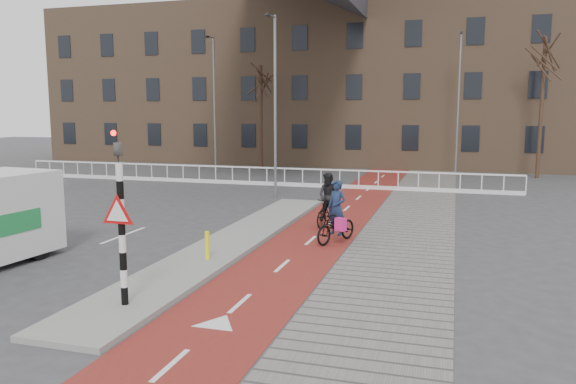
# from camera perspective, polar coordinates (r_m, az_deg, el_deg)

# --- Properties ---
(ground) EXTENTS (120.00, 120.00, 0.00)m
(ground) POSITION_cam_1_polar(r_m,az_deg,el_deg) (13.45, -9.36, -9.16)
(ground) COLOR #38383A
(ground) RESTS_ON ground
(bike_lane) EXTENTS (2.50, 60.00, 0.01)m
(bike_lane) POSITION_cam_1_polar(r_m,az_deg,el_deg) (22.28, 5.49, -2.11)
(bike_lane) COLOR maroon
(bike_lane) RESTS_ON ground
(sidewalk) EXTENTS (3.00, 60.00, 0.01)m
(sidewalk) POSITION_cam_1_polar(r_m,az_deg,el_deg) (21.93, 12.70, -2.44)
(sidewalk) COLOR slate
(sidewalk) RESTS_ON ground
(curb_island) EXTENTS (1.80, 16.00, 0.12)m
(curb_island) POSITION_cam_1_polar(r_m,az_deg,el_deg) (17.24, -5.65, -5.00)
(curb_island) COLOR gray
(curb_island) RESTS_ON ground
(traffic_signal) EXTENTS (0.80, 0.80, 3.68)m
(traffic_signal) POSITION_cam_1_polar(r_m,az_deg,el_deg) (11.56, -16.65, -2.12)
(traffic_signal) COLOR black
(traffic_signal) RESTS_ON curb_island
(bollard) EXTENTS (0.12, 0.12, 0.75)m
(bollard) POSITION_cam_1_polar(r_m,az_deg,el_deg) (14.97, -8.20, -5.38)
(bollard) COLOR #F7F40D
(bollard) RESTS_ON curb_island
(cyclist_near) EXTENTS (1.34, 1.93, 1.92)m
(cyclist_near) POSITION_cam_1_polar(r_m,az_deg,el_deg) (17.16, 4.95, -3.03)
(cyclist_near) COLOR black
(cyclist_near) RESTS_ON bike_lane
(cyclist_far) EXTENTS (0.93, 1.81, 1.88)m
(cyclist_far) POSITION_cam_1_polar(r_m,az_deg,el_deg) (19.44, 4.16, -1.27)
(cyclist_far) COLOR black
(cyclist_far) RESTS_ON bike_lane
(railing) EXTENTS (28.00, 0.10, 0.99)m
(railing) POSITION_cam_1_polar(r_m,az_deg,el_deg) (30.68, -3.93, 1.32)
(railing) COLOR silver
(railing) RESTS_ON ground
(townhouse_row) EXTENTS (46.00, 10.00, 15.90)m
(townhouse_row) POSITION_cam_1_polar(r_m,az_deg,el_deg) (44.54, 5.42, 13.14)
(townhouse_row) COLOR #7F6047
(townhouse_row) RESTS_ON ground
(tree_mid) EXTENTS (0.29, 0.29, 7.01)m
(tree_mid) POSITION_cam_1_polar(r_m,az_deg,el_deg) (38.55, -2.80, 7.52)
(tree_mid) COLOR #311E15
(tree_mid) RESTS_ON ground
(tree_right) EXTENTS (0.22, 0.22, 8.26)m
(tree_right) POSITION_cam_1_polar(r_m,az_deg,el_deg) (36.56, 24.34, 7.74)
(tree_right) COLOR #311E15
(tree_right) RESTS_ON ground
(streetlight_near) EXTENTS (0.12, 0.12, 8.20)m
(streetlight_near) POSITION_cam_1_polar(r_m,az_deg,el_deg) (25.66, -1.31, 8.48)
(streetlight_near) COLOR slate
(streetlight_near) RESTS_ON ground
(streetlight_left) EXTENTS (0.12, 0.12, 8.65)m
(streetlight_left) POSITION_cam_1_polar(r_m,az_deg,el_deg) (36.62, -7.47, 8.70)
(streetlight_left) COLOR slate
(streetlight_left) RESTS_ON ground
(streetlight_right) EXTENTS (0.12, 0.12, 8.68)m
(streetlight_right) POSITION_cam_1_polar(r_m,az_deg,el_deg) (36.23, 16.91, 8.44)
(streetlight_right) COLOR slate
(streetlight_right) RESTS_ON ground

